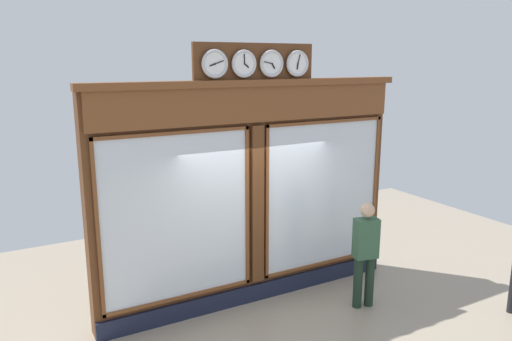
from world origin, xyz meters
name	(u,v)px	position (x,y,z in m)	size (l,w,h in m)	color
shop_facade	(252,191)	(0.00, -0.13, 1.79)	(5.14, 0.42, 4.03)	#5B3319
pedestrian	(365,250)	(-1.37, 1.00, 0.93)	(0.40, 0.30, 1.69)	#1C2F21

